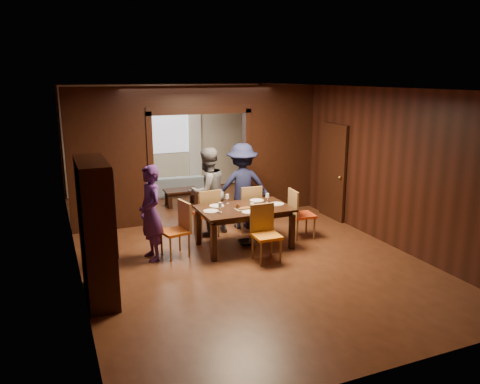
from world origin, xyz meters
name	(u,v)px	position (x,y,z in m)	size (l,w,h in m)	color
floor	(227,240)	(0.00, 0.00, 0.00)	(9.00, 9.00, 0.00)	#4C2715
ceiling	(226,87)	(0.00, 0.00, 2.90)	(5.50, 9.00, 0.02)	silver
room_walls	(196,150)	(0.00, 1.89, 1.51)	(5.52, 9.01, 2.90)	black
person_purple	(151,213)	(-1.53, -0.37, 0.83)	(0.60, 0.40, 1.66)	#442160
person_grey	(207,192)	(-0.21, 0.52, 0.87)	(0.85, 0.66, 1.75)	#58565E
person_navy	(242,186)	(0.60, 0.66, 0.88)	(1.14, 0.66, 1.77)	#161937
sofa	(175,185)	(0.01, 3.85, 0.27)	(1.83, 0.72, 0.54)	#92ABBF
serving_bowl	(246,204)	(0.25, -0.36, 0.80)	(0.32, 0.32, 0.08)	black
dining_table	(244,227)	(0.18, -0.44, 0.38)	(1.67, 1.04, 0.76)	black
coffee_table	(181,198)	(-0.13, 2.77, 0.20)	(0.80, 0.50, 0.40)	black
chair_left	(175,230)	(-1.13, -0.39, 0.48)	(0.44, 0.44, 0.97)	#C45312
chair_right	(302,213)	(1.44, -0.38, 0.48)	(0.44, 0.44, 0.97)	#E94315
chair_far_l	(206,212)	(-0.27, 0.41, 0.48)	(0.44, 0.44, 0.97)	#F04D16
chair_far_r	(248,208)	(0.62, 0.39, 0.48)	(0.44, 0.44, 0.97)	#EA5116
chair_near	(267,234)	(0.26, -1.22, 0.48)	(0.44, 0.44, 0.97)	orange
hutch	(96,231)	(-2.53, -1.50, 1.00)	(0.40, 1.20, 2.00)	black
door_right	(333,172)	(2.70, 0.50, 1.05)	(0.06, 0.90, 2.10)	black
window_far	(168,129)	(0.00, 4.44, 1.70)	(1.20, 0.03, 1.30)	silver
curtain_left	(141,147)	(-0.75, 4.40, 1.25)	(0.35, 0.06, 2.40)	white
curtain_right	(195,144)	(0.75, 4.40, 1.25)	(0.35, 0.06, 2.40)	white
plate_left	(211,211)	(-0.47, -0.44, 0.77)	(0.27, 0.27, 0.01)	silver
plate_far_l	(217,206)	(-0.26, -0.16, 0.77)	(0.27, 0.27, 0.01)	silver
plate_far_r	(257,200)	(0.59, -0.09, 0.77)	(0.27, 0.27, 0.01)	white
plate_right	(277,204)	(0.83, -0.47, 0.77)	(0.27, 0.27, 0.01)	silver
plate_near	(249,212)	(0.14, -0.75, 0.77)	(0.27, 0.27, 0.01)	white
platter_a	(244,209)	(0.11, -0.56, 0.78)	(0.30, 0.20, 0.04)	slate
platter_b	(261,208)	(0.43, -0.63, 0.78)	(0.30, 0.20, 0.04)	gray
wineglass_left	(220,207)	(-0.34, -0.56, 0.85)	(0.08, 0.08, 0.18)	silver
wineglass_far	(227,199)	(-0.01, -0.06, 0.85)	(0.08, 0.08, 0.18)	silver
wineglass_right	(267,198)	(0.72, -0.30, 0.85)	(0.08, 0.08, 0.18)	silver
tumbler	(252,207)	(0.23, -0.68, 0.83)	(0.07, 0.07, 0.14)	white
condiment_jar	(238,206)	(0.03, -0.50, 0.82)	(0.08, 0.08, 0.11)	#4F2A12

